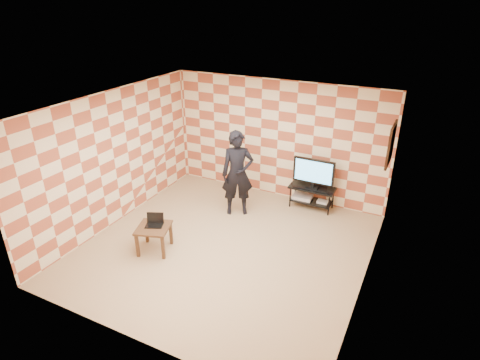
# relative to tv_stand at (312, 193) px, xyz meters

# --- Properties ---
(floor) EXTENTS (5.00, 5.00, 0.00)m
(floor) POSITION_rel_tv_stand_xyz_m (-0.96, -2.22, -0.37)
(floor) COLOR tan
(floor) RESTS_ON ground
(wall_back) EXTENTS (5.00, 0.02, 2.70)m
(wall_back) POSITION_rel_tv_stand_xyz_m (-0.96, 0.28, 0.98)
(wall_back) COLOR beige
(wall_back) RESTS_ON ground
(wall_front) EXTENTS (5.00, 0.02, 2.70)m
(wall_front) POSITION_rel_tv_stand_xyz_m (-0.96, -4.72, 0.98)
(wall_front) COLOR beige
(wall_front) RESTS_ON ground
(wall_left) EXTENTS (0.02, 5.00, 2.70)m
(wall_left) POSITION_rel_tv_stand_xyz_m (-3.46, -2.22, 0.98)
(wall_left) COLOR beige
(wall_left) RESTS_ON ground
(wall_right) EXTENTS (0.02, 5.00, 2.70)m
(wall_right) POSITION_rel_tv_stand_xyz_m (1.54, -2.22, 0.98)
(wall_right) COLOR beige
(wall_right) RESTS_ON ground
(ceiling) EXTENTS (5.00, 5.00, 0.02)m
(ceiling) POSITION_rel_tv_stand_xyz_m (-0.96, -2.22, 2.33)
(ceiling) COLOR white
(ceiling) RESTS_ON wall_back
(wall_art) EXTENTS (0.04, 0.72, 0.72)m
(wall_art) POSITION_rel_tv_stand_xyz_m (1.51, -0.67, 1.58)
(wall_art) COLOR black
(wall_art) RESTS_ON wall_right
(tv_stand) EXTENTS (0.99, 0.44, 0.50)m
(tv_stand) POSITION_rel_tv_stand_xyz_m (0.00, 0.00, 0.00)
(tv_stand) COLOR black
(tv_stand) RESTS_ON floor
(tv) EXTENTS (0.90, 0.17, 0.65)m
(tv) POSITION_rel_tv_stand_xyz_m (0.00, -0.00, 0.50)
(tv) COLOR black
(tv) RESTS_ON tv_stand
(dvd_player) EXTENTS (0.43, 0.31, 0.07)m
(dvd_player) POSITION_rel_tv_stand_xyz_m (-0.21, 0.01, -0.16)
(dvd_player) COLOR silver
(dvd_player) RESTS_ON tv_stand
(game_console) EXTENTS (0.23, 0.17, 0.05)m
(game_console) POSITION_rel_tv_stand_xyz_m (0.25, 0.00, -0.17)
(game_console) COLOR silver
(game_console) RESTS_ON tv_stand
(side_table) EXTENTS (0.72, 0.72, 0.50)m
(side_table) POSITION_rel_tv_stand_xyz_m (-2.10, -2.87, 0.05)
(side_table) COLOR #3E2612
(side_table) RESTS_ON floor
(laptop) EXTENTS (0.38, 0.35, 0.21)m
(laptop) POSITION_rel_tv_stand_xyz_m (-2.12, -2.79, 0.18)
(laptop) COLOR black
(laptop) RESTS_ON side_table
(person) EXTENTS (0.80, 0.72, 1.84)m
(person) POSITION_rel_tv_stand_xyz_m (-1.37, -0.92, 0.55)
(person) COLOR black
(person) RESTS_ON floor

